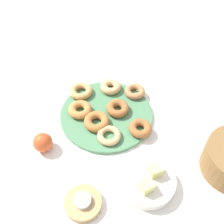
# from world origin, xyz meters

# --- Properties ---
(ground_plane) EXTENTS (2.40, 2.40, 0.00)m
(ground_plane) POSITION_xyz_m (0.00, 0.00, 0.00)
(ground_plane) COLOR white
(donut_plate) EXTENTS (0.35, 0.35, 0.02)m
(donut_plate) POSITION_xyz_m (0.00, 0.00, 0.01)
(donut_plate) COLOR #4C7F56
(donut_plate) RESTS_ON ground_plane
(donut_0) EXTENTS (0.12, 0.12, 0.03)m
(donut_0) POSITION_xyz_m (0.06, -0.08, 0.03)
(donut_0) COLOR #BC7A3D
(donut_0) RESTS_ON donut_plate
(donut_1) EXTENTS (0.11, 0.11, 0.03)m
(donut_1) POSITION_xyz_m (-0.02, 0.15, 0.03)
(donut_1) COLOR #995B2D
(donut_1) RESTS_ON donut_plate
(donut_2) EXTENTS (0.11, 0.11, 0.03)m
(donut_2) POSITION_xyz_m (-0.01, -0.15, 0.03)
(donut_2) COLOR tan
(donut_2) RESTS_ON donut_plate
(donut_3) EXTENTS (0.12, 0.12, 0.03)m
(donut_3) POSITION_xyz_m (-0.15, 0.01, 0.03)
(donut_3) COLOR #B27547
(donut_3) RESTS_ON donut_plate
(donut_4) EXTENTS (0.10, 0.10, 0.03)m
(donut_4) POSITION_xyz_m (-0.11, -0.08, 0.03)
(donut_4) COLOR tan
(donut_4) RESTS_ON donut_plate
(donut_5) EXTENTS (0.12, 0.12, 0.03)m
(donut_5) POSITION_xyz_m (0.06, 0.01, 0.03)
(donut_5) COLOR #AD6B33
(donut_5) RESTS_ON donut_plate
(donut_6) EXTENTS (0.12, 0.12, 0.03)m
(donut_6) POSITION_xyz_m (-0.04, 0.02, 0.03)
(donut_6) COLOR #995B2D
(donut_6) RESTS_ON donut_plate
(donut_7) EXTENTS (0.09, 0.09, 0.02)m
(donut_7) POSITION_xyz_m (0.08, 0.09, 0.03)
(donut_7) COLOR tan
(donut_7) RESTS_ON donut_plate
(candle_holder) EXTENTS (0.11, 0.11, 0.02)m
(candle_holder) POSITION_xyz_m (0.30, 0.19, 0.01)
(candle_holder) COLOR tan
(candle_holder) RESTS_ON ground_plane
(tealight) EXTENTS (0.05, 0.05, 0.01)m
(tealight) POSITION_xyz_m (0.30, 0.19, 0.03)
(tealight) COLOR silver
(tealight) RESTS_ON candle_holder
(fruit_bowl) EXTENTS (0.17, 0.17, 0.04)m
(fruit_bowl) POSITION_xyz_m (0.12, 0.29, 0.02)
(fruit_bowl) COLOR silver
(fruit_bowl) RESTS_ON ground_plane
(melon_chunk_left) EXTENTS (0.05, 0.05, 0.04)m
(melon_chunk_left) POSITION_xyz_m (0.09, 0.29, 0.06)
(melon_chunk_left) COLOR #DBD67A
(melon_chunk_left) RESTS_ON fruit_bowl
(melon_chunk_right) EXTENTS (0.05, 0.05, 0.04)m
(melon_chunk_right) POSITION_xyz_m (0.15, 0.31, 0.06)
(melon_chunk_right) COLOR #DBD67A
(melon_chunk_right) RESTS_ON fruit_bowl
(apple) EXTENTS (0.07, 0.07, 0.07)m
(apple) POSITION_xyz_m (0.25, -0.06, 0.03)
(apple) COLOR #CC4C23
(apple) RESTS_ON ground_plane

